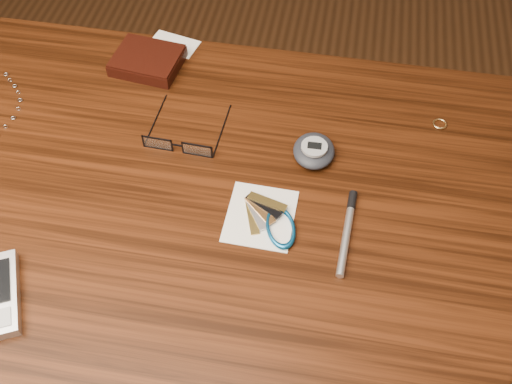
# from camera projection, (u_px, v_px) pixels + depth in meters

# --- Properties ---
(desk) EXTENTS (1.00, 0.70, 0.75)m
(desk) POSITION_uv_depth(u_px,v_px,m) (234.00, 251.00, 0.87)
(desk) COLOR #351608
(desk) RESTS_ON ground
(wallet_and_card) EXTENTS (0.13, 0.15, 0.02)m
(wallet_and_card) POSITION_uv_depth(u_px,v_px,m) (148.00, 60.00, 0.95)
(wallet_and_card) COLOR black
(wallet_and_card) RESTS_ON desk
(eyeglasses) EXTENTS (0.11, 0.12, 0.02)m
(eyeglasses) POSITION_uv_depth(u_px,v_px,m) (179.00, 144.00, 0.84)
(eyeglasses) COLOR black
(eyeglasses) RESTS_ON desk
(gold_ring) EXTENTS (0.03, 0.03, 0.00)m
(gold_ring) POSITION_uv_depth(u_px,v_px,m) (440.00, 124.00, 0.88)
(gold_ring) COLOR #DFB46F
(gold_ring) RESTS_ON desk
(pedometer) EXTENTS (0.06, 0.07, 0.03)m
(pedometer) POSITION_uv_depth(u_px,v_px,m) (314.00, 150.00, 0.83)
(pedometer) COLOR #22242C
(pedometer) RESTS_ON desk
(notepad_keys) EXTENTS (0.11, 0.10, 0.01)m
(notepad_keys) POSITION_uv_depth(u_px,v_px,m) (270.00, 220.00, 0.77)
(notepad_keys) COLOR white
(notepad_keys) RESTS_ON desk
(silver_pen) EXTENTS (0.02, 0.14, 0.01)m
(silver_pen) POSITION_uv_depth(u_px,v_px,m) (348.00, 226.00, 0.77)
(silver_pen) COLOR silver
(silver_pen) RESTS_ON desk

